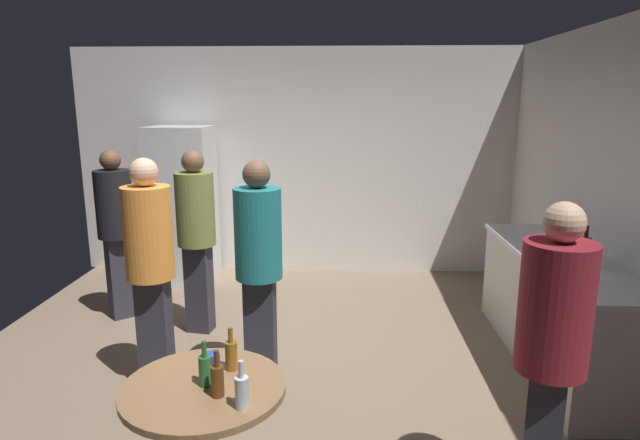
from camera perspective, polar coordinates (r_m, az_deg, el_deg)
ground_plane at (r=4.40m, az=-5.23°, el=-16.43°), size 5.20×5.20×0.10m
wall_back at (r=6.50m, az=-2.47°, el=6.17°), size 5.32×0.06×2.70m
wall_side_right at (r=4.40m, az=30.63°, el=1.30°), size 0.06×5.20×2.70m
refrigerator at (r=6.39m, az=-14.51°, el=1.58°), size 0.70×0.68×1.80m
kitchen_counter at (r=4.74m, az=24.00°, el=-8.62°), size 0.64×2.15×0.90m
kettle at (r=4.58m, az=23.97°, el=-2.51°), size 0.24×0.17×0.18m
wine_bottle_on_counter at (r=4.31m, az=26.46°, el=-3.02°), size 0.08×0.08×0.31m
foreground_table at (r=2.81m, az=-12.26°, el=-18.76°), size 0.80×0.80×0.73m
beer_bottle_amber at (r=2.84m, az=-9.49°, el=-14.00°), size 0.06×0.06×0.23m
beer_bottle_brown at (r=2.62m, az=-10.93°, el=-16.42°), size 0.06×0.06×0.23m
beer_bottle_green at (r=2.72m, az=-12.20°, el=-15.36°), size 0.06×0.06×0.23m
beer_bottle_clear at (r=2.52m, az=-8.37°, el=-17.67°), size 0.06×0.06×0.23m
plastic_cup_blue at (r=2.83m, az=-11.47°, el=-14.85°), size 0.08×0.08×0.11m
person_in_black_shirt at (r=5.42m, az=-21.04°, el=-0.16°), size 0.48×0.48×1.64m
person_in_orange_shirt at (r=3.99m, az=-17.75°, el=-3.75°), size 0.35×0.35×1.70m
person_in_olive_shirt at (r=4.87m, az=-13.12°, el=-0.84°), size 0.39×0.39×1.67m
person_in_teal_shirt at (r=3.86m, az=-6.59°, el=-3.95°), size 0.35×0.35×1.68m
person_in_maroon_shirt at (r=2.85m, az=23.58°, el=-11.76°), size 0.44×0.44×1.64m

